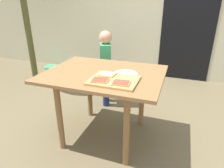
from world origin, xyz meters
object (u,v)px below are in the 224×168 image
(pizza_slice_near_left, at_px, (100,80))
(pizza_slice_far_left, at_px, (107,74))
(garden_hose_coil, at_px, (52,67))
(dining_table, at_px, (104,82))
(cutting_board, at_px, (114,80))
(pizza_slice_near_right, at_px, (121,83))
(child_left, at_px, (106,64))
(plate_white_right, at_px, (126,74))

(pizza_slice_near_left, bearing_deg, pizza_slice_far_left, 87.64)
(pizza_slice_far_left, height_order, garden_hose_coil, pizza_slice_far_left)
(dining_table, xyz_separation_m, cutting_board, (0.17, -0.19, 0.11))
(pizza_slice_near_right, bearing_deg, pizza_slice_near_left, 179.77)
(pizza_slice_near_right, xyz_separation_m, child_left, (-0.51, 0.97, -0.17))
(dining_table, height_order, cutting_board, cutting_board)
(cutting_board, xyz_separation_m, pizza_slice_near_left, (-0.10, -0.07, 0.02))
(plate_white_right, bearing_deg, cutting_board, -102.86)
(dining_table, bearing_deg, garden_hose_coil, 137.46)
(dining_table, xyz_separation_m, pizza_slice_far_left, (0.08, -0.10, 0.13))
(child_left, relative_size, garden_hose_coil, 3.19)
(child_left, xyz_separation_m, garden_hose_coil, (-1.75, 1.13, -0.57))
(dining_table, distance_m, plate_white_right, 0.24)
(pizza_slice_near_left, bearing_deg, pizza_slice_near_right, -0.23)
(pizza_slice_near_right, bearing_deg, child_left, 117.85)
(pizza_slice_far_left, distance_m, garden_hose_coil, 2.94)
(pizza_slice_near_left, xyz_separation_m, garden_hose_coil, (-2.08, 2.10, -0.75))
(pizza_slice_near_left, distance_m, child_left, 1.04)
(pizza_slice_far_left, bearing_deg, dining_table, 126.27)
(plate_white_right, height_order, garden_hose_coil, plate_white_right)
(dining_table, bearing_deg, child_left, 109.94)
(plate_white_right, distance_m, child_left, 0.85)
(pizza_slice_far_left, height_order, plate_white_right, pizza_slice_far_left)
(garden_hose_coil, bearing_deg, dining_table, -42.54)
(plate_white_right, distance_m, garden_hose_coil, 2.96)
(pizza_slice_far_left, relative_size, child_left, 0.15)
(cutting_board, distance_m, pizza_slice_far_left, 0.13)
(pizza_slice_near_right, relative_size, child_left, 0.15)
(dining_table, distance_m, pizza_slice_far_left, 0.18)
(plate_white_right, bearing_deg, child_left, 124.29)
(pizza_slice_far_left, distance_m, pizza_slice_near_left, 0.16)
(pizza_slice_near_left, xyz_separation_m, child_left, (-0.33, 0.97, -0.17))
(pizza_slice_far_left, xyz_separation_m, pizza_slice_near_right, (0.18, -0.16, 0.00))
(cutting_board, relative_size, pizza_slice_far_left, 2.70)
(cutting_board, height_order, plate_white_right, cutting_board)
(pizza_slice_far_left, bearing_deg, pizza_slice_near_left, -92.36)
(cutting_board, bearing_deg, dining_table, 131.82)
(plate_white_right, height_order, child_left, child_left)
(dining_table, xyz_separation_m, pizza_slice_near_left, (0.07, -0.26, 0.13))
(garden_hose_coil, bearing_deg, pizza_slice_far_left, -43.03)
(pizza_slice_near_right, bearing_deg, dining_table, 134.41)
(garden_hose_coil, bearing_deg, pizza_slice_near_right, -42.90)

